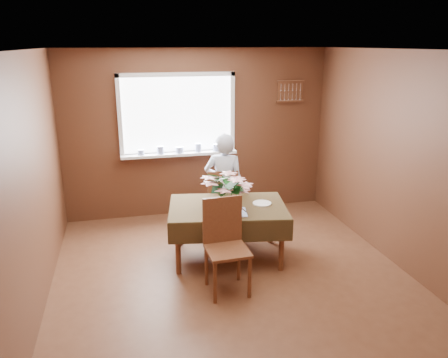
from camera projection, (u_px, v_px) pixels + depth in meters
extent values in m
plane|color=#56301D|center=(236.00, 283.00, 4.87)|extent=(4.50, 4.50, 0.00)
plane|color=white|center=(238.00, 50.00, 4.13)|extent=(4.50, 4.50, 0.00)
plane|color=brown|center=(198.00, 134.00, 6.59)|extent=(4.00, 0.00, 4.00)
plane|color=brown|center=(342.00, 291.00, 2.41)|extent=(4.00, 0.00, 4.00)
plane|color=brown|center=(29.00, 191.00, 4.05)|extent=(0.00, 4.50, 4.50)
plane|color=brown|center=(407.00, 164.00, 4.95)|extent=(0.00, 4.50, 4.50)
cube|color=white|center=(177.00, 115.00, 6.42)|extent=(1.60, 0.01, 1.10)
cube|color=white|center=(176.00, 75.00, 6.23)|extent=(1.72, 0.06, 0.06)
cube|color=white|center=(179.00, 153.00, 6.58)|extent=(1.72, 0.06, 0.06)
cube|color=white|center=(120.00, 117.00, 6.22)|extent=(0.06, 0.06, 1.22)
cube|color=white|center=(232.00, 113.00, 6.59)|extent=(0.06, 0.06, 1.22)
cube|color=white|center=(179.00, 154.00, 6.51)|extent=(1.72, 0.20, 0.04)
cylinder|color=white|center=(141.00, 152.00, 6.35)|extent=(0.09, 0.09, 0.08)
cylinder|color=white|center=(160.00, 150.00, 6.40)|extent=(0.11, 0.11, 0.12)
cylinder|color=white|center=(179.00, 150.00, 6.47)|extent=(0.12, 0.12, 0.09)
cylinder|color=white|center=(198.00, 148.00, 6.53)|extent=(0.10, 0.10, 0.13)
cylinder|color=white|center=(216.00, 147.00, 6.60)|extent=(0.11, 0.11, 0.10)
cube|color=brown|center=(290.00, 91.00, 6.71)|extent=(0.40, 0.03, 0.30)
cube|color=brown|center=(291.00, 81.00, 6.65)|extent=(0.44, 0.04, 0.03)
cube|color=brown|center=(290.00, 101.00, 6.74)|extent=(0.44, 0.04, 0.03)
cylinder|color=brown|center=(178.00, 249.00, 4.98)|extent=(0.06, 0.06, 0.63)
cylinder|color=brown|center=(282.00, 246.00, 5.06)|extent=(0.06, 0.06, 0.63)
cylinder|color=brown|center=(180.00, 223.00, 5.70)|extent=(0.06, 0.06, 0.63)
cylinder|color=brown|center=(271.00, 220.00, 5.78)|extent=(0.06, 0.06, 0.63)
cube|color=brown|center=(228.00, 208.00, 5.28)|extent=(1.47, 1.11, 0.04)
cube|color=black|center=(228.00, 206.00, 5.27)|extent=(1.53, 1.17, 0.01)
cube|color=black|center=(231.00, 232.00, 4.86)|extent=(1.38, 0.24, 0.25)
cube|color=black|center=(225.00, 203.00, 5.76)|extent=(1.38, 0.24, 0.25)
cube|color=black|center=(170.00, 218.00, 5.26)|extent=(0.17, 0.94, 0.25)
cube|color=black|center=(284.00, 215.00, 5.36)|extent=(0.17, 0.94, 0.25)
cube|color=#4C9AD8|center=(229.00, 212.00, 5.06)|extent=(0.45, 0.36, 0.01)
cylinder|color=brown|center=(231.00, 212.00, 6.33)|extent=(0.04, 0.04, 0.43)
cylinder|color=brown|center=(207.00, 213.00, 6.28)|extent=(0.04, 0.04, 0.43)
cylinder|color=brown|center=(235.00, 221.00, 6.00)|extent=(0.04, 0.04, 0.43)
cylinder|color=brown|center=(210.00, 223.00, 5.95)|extent=(0.04, 0.04, 0.43)
cube|color=brown|center=(221.00, 202.00, 6.07)|extent=(0.44, 0.44, 0.03)
cube|color=brown|center=(223.00, 188.00, 5.82)|extent=(0.41, 0.06, 0.48)
cylinder|color=brown|center=(215.00, 283.00, 4.43)|extent=(0.04, 0.04, 0.46)
cylinder|color=brown|center=(250.00, 278.00, 4.53)|extent=(0.04, 0.04, 0.46)
cylinder|color=brown|center=(206.00, 266.00, 4.77)|extent=(0.04, 0.04, 0.46)
cylinder|color=brown|center=(239.00, 261.00, 4.87)|extent=(0.04, 0.04, 0.46)
cube|color=brown|center=(227.00, 251.00, 4.58)|extent=(0.45, 0.45, 0.03)
cube|color=brown|center=(222.00, 219.00, 4.68)|extent=(0.43, 0.05, 0.51)
imported|color=white|center=(224.00, 186.00, 5.87)|extent=(0.61, 0.49, 1.44)
cylinder|color=white|center=(227.00, 206.00, 5.08)|extent=(0.10, 0.10, 0.13)
cylinder|color=#33662D|center=(227.00, 198.00, 5.05)|extent=(0.06, 0.06, 0.09)
cylinder|color=white|center=(262.00, 203.00, 5.33)|extent=(0.25, 0.25, 0.01)
cube|color=silver|center=(242.00, 209.00, 5.14)|extent=(0.06, 0.23, 0.00)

